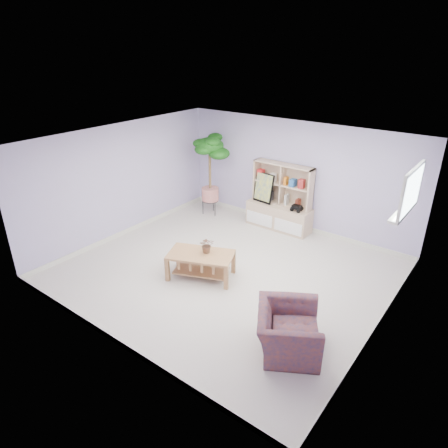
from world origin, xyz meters
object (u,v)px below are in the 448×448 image
Objects in this scene: storage_unit at (280,197)px; coffee_table at (201,265)px; floor_tree at (210,176)px; armchair at (288,328)px.

coffee_table is at bearing -91.19° from storage_unit.
storage_unit reaches higher than coffee_table.
armchair is (3.84, -3.08, -0.62)m from floor_tree.
coffee_table is 0.58× the size of floor_tree.
storage_unit is 1.79m from floor_tree.
coffee_table is 3.00m from floor_tree.
armchair reaches higher than coffee_table.
armchair is at bearing -58.18° from storage_unit.
floor_tree is at bearing 102.79° from coffee_table.
floor_tree is at bearing 20.75° from armchair.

